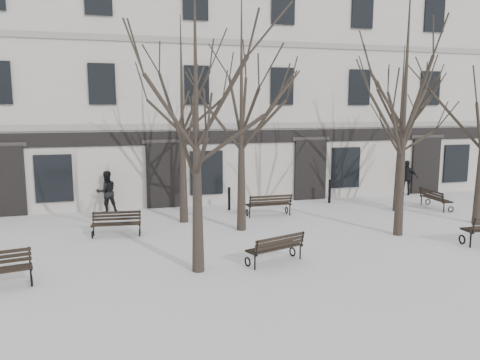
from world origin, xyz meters
name	(u,v)px	position (x,y,z in m)	size (l,w,h in m)	color
ground	(310,253)	(0.00, 0.00, 0.00)	(100.00, 100.00, 0.00)	silver
building	(216,88)	(0.00, 12.96, 5.52)	(40.40, 10.20, 11.40)	beige
tree_1	(196,85)	(-3.58, -0.64, 4.98)	(5.58, 5.58, 7.97)	black
tree_2	(406,76)	(3.85, 1.13, 5.47)	(6.13, 6.13, 8.75)	black
tree_4	(182,95)	(-3.10, 5.01, 4.87)	(5.46, 5.46, 7.80)	black
tree_5	(241,82)	(-1.27, 3.25, 5.29)	(5.92, 5.92, 8.46)	black
tree_6	(402,109)	(6.10, 4.57, 4.37)	(4.89, 4.89, 6.99)	black
bench_1	(276,247)	(-1.32, -0.61, 0.48)	(1.83, 1.15, 0.88)	black
bench_3	(116,223)	(-5.67, 3.65, 0.46)	(1.72, 0.77, 0.84)	black
bench_4	(269,204)	(0.43, 5.09, 0.50)	(1.84, 0.68, 0.92)	black
bench_5	(435,198)	(7.96, 4.49, 0.47)	(0.71, 1.74, 0.86)	black
bollard_a	(229,198)	(-0.88, 6.61, 0.55)	(0.13, 0.13, 1.03)	black
bollard_b	(330,190)	(4.04, 6.87, 0.60)	(0.14, 0.14, 1.13)	black
pedestrian_b	(108,212)	(-6.00, 7.55, 0.00)	(0.87, 0.68, 1.78)	black
pedestrian_c	(406,195)	(8.74, 7.68, 0.00)	(1.05, 0.43, 1.78)	black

